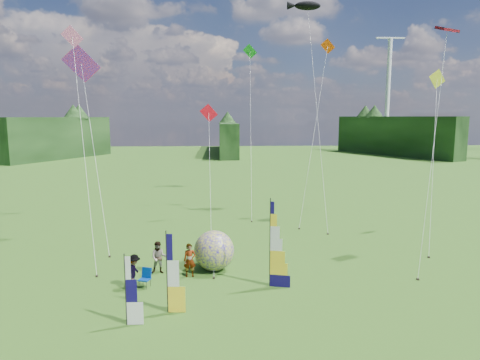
{
  "coord_description": "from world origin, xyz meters",
  "views": [
    {
      "loc": [
        -2.02,
        -17.2,
        8.65
      ],
      "look_at": [
        -1.0,
        4.0,
        5.5
      ],
      "focal_mm": 32.0,
      "sensor_mm": 36.0,
      "label": 1
    }
  ],
  "objects_px": {
    "side_banner_left": "(167,274)",
    "bol_inflatable": "(214,251)",
    "spectator_a": "(190,260)",
    "spectator_c": "(134,271)",
    "spectator_b": "(159,258)",
    "side_banner_far": "(126,291)",
    "kite_whale": "(317,95)",
    "spectator_d": "(205,249)",
    "camp_chair": "(145,278)",
    "feather_banner_main": "(270,244)"
  },
  "relations": [
    {
      "from": "side_banner_left",
      "to": "bol_inflatable",
      "type": "relative_size",
      "value": 1.59
    },
    {
      "from": "spectator_a",
      "to": "spectator_c",
      "type": "relative_size",
      "value": 1.06
    },
    {
      "from": "bol_inflatable",
      "to": "spectator_c",
      "type": "height_order",
      "value": "bol_inflatable"
    },
    {
      "from": "bol_inflatable",
      "to": "spectator_b",
      "type": "distance_m",
      "value": 3.1
    },
    {
      "from": "spectator_a",
      "to": "spectator_b",
      "type": "bearing_deg",
      "value": 154.28
    },
    {
      "from": "side_banner_far",
      "to": "spectator_c",
      "type": "distance_m",
      "value": 4.07
    },
    {
      "from": "spectator_b",
      "to": "kite_whale",
      "type": "distance_m",
      "value": 20.58
    },
    {
      "from": "spectator_d",
      "to": "kite_whale",
      "type": "relative_size",
      "value": 0.09
    },
    {
      "from": "bol_inflatable",
      "to": "spectator_b",
      "type": "xyz_separation_m",
      "value": [
        -3.06,
        -0.4,
        -0.23
      ]
    },
    {
      "from": "bol_inflatable",
      "to": "spectator_a",
      "type": "relative_size",
      "value": 1.24
    },
    {
      "from": "spectator_b",
      "to": "spectator_c",
      "type": "height_order",
      "value": "spectator_b"
    },
    {
      "from": "camp_chair",
      "to": "side_banner_left",
      "type": "bearing_deg",
      "value": -43.83
    },
    {
      "from": "spectator_b",
      "to": "kite_whale",
      "type": "bearing_deg",
      "value": 46.93
    },
    {
      "from": "side_banner_far",
      "to": "spectator_b",
      "type": "relative_size",
      "value": 1.64
    },
    {
      "from": "side_banner_far",
      "to": "spectator_b",
      "type": "xyz_separation_m",
      "value": [
        0.52,
        5.96,
        -0.58
      ]
    },
    {
      "from": "feather_banner_main",
      "to": "spectator_c",
      "type": "xyz_separation_m",
      "value": [
        -6.9,
        0.17,
        -1.36
      ]
    },
    {
      "from": "spectator_d",
      "to": "camp_chair",
      "type": "bearing_deg",
      "value": 94.7
    },
    {
      "from": "spectator_c",
      "to": "spectator_d",
      "type": "relative_size",
      "value": 0.96
    },
    {
      "from": "side_banner_left",
      "to": "bol_inflatable",
      "type": "bearing_deg",
      "value": 72.63
    },
    {
      "from": "side_banner_left",
      "to": "bol_inflatable",
      "type": "xyz_separation_m",
      "value": [
        2.0,
        5.27,
        -0.67
      ]
    },
    {
      "from": "spectator_b",
      "to": "side_banner_far",
      "type": "bearing_deg",
      "value": -97.87
    },
    {
      "from": "feather_banner_main",
      "to": "side_banner_far",
      "type": "relative_size",
      "value": 1.49
    },
    {
      "from": "bol_inflatable",
      "to": "side_banner_far",
      "type": "bearing_deg",
      "value": -119.41
    },
    {
      "from": "side_banner_far",
      "to": "spectator_c",
      "type": "height_order",
      "value": "side_banner_far"
    },
    {
      "from": "side_banner_left",
      "to": "spectator_a",
      "type": "bearing_deg",
      "value": 84.36
    },
    {
      "from": "spectator_a",
      "to": "spectator_d",
      "type": "relative_size",
      "value": 1.01
    },
    {
      "from": "camp_chair",
      "to": "kite_whale",
      "type": "height_order",
      "value": "kite_whale"
    },
    {
      "from": "camp_chair",
      "to": "kite_whale",
      "type": "distance_m",
      "value": 22.4
    },
    {
      "from": "side_banner_far",
      "to": "kite_whale",
      "type": "distance_m",
      "value": 25.04
    },
    {
      "from": "bol_inflatable",
      "to": "spectator_a",
      "type": "distance_m",
      "value": 1.64
    },
    {
      "from": "spectator_d",
      "to": "spectator_b",
      "type": "bearing_deg",
      "value": 76.08
    },
    {
      "from": "spectator_c",
      "to": "feather_banner_main",
      "type": "bearing_deg",
      "value": -88.12
    },
    {
      "from": "spectator_c",
      "to": "spectator_b",
      "type": "bearing_deg",
      "value": -22.82
    },
    {
      "from": "spectator_c",
      "to": "camp_chair",
      "type": "height_order",
      "value": "spectator_c"
    },
    {
      "from": "side_banner_left",
      "to": "side_banner_far",
      "type": "xyz_separation_m",
      "value": [
        -1.58,
        -1.08,
        -0.32
      ]
    },
    {
      "from": "kite_whale",
      "to": "spectator_b",
      "type": "bearing_deg",
      "value": -107.64
    },
    {
      "from": "side_banner_left",
      "to": "spectator_b",
      "type": "height_order",
      "value": "side_banner_left"
    },
    {
      "from": "feather_banner_main",
      "to": "camp_chair",
      "type": "relative_size",
      "value": 4.49
    },
    {
      "from": "side_banner_far",
      "to": "spectator_b",
      "type": "bearing_deg",
      "value": 84.99
    },
    {
      "from": "spectator_a",
      "to": "spectator_b",
      "type": "height_order",
      "value": "spectator_a"
    },
    {
      "from": "feather_banner_main",
      "to": "side_banner_left",
      "type": "relative_size",
      "value": 1.23
    },
    {
      "from": "spectator_a",
      "to": "kite_whale",
      "type": "distance_m",
      "value": 20.03
    },
    {
      "from": "side_banner_left",
      "to": "spectator_c",
      "type": "distance_m",
      "value": 3.67
    },
    {
      "from": "spectator_a",
      "to": "kite_whale",
      "type": "height_order",
      "value": "kite_whale"
    },
    {
      "from": "bol_inflatable",
      "to": "spectator_d",
      "type": "distance_m",
      "value": 1.28
    },
    {
      "from": "spectator_d",
      "to": "feather_banner_main",
      "type": "bearing_deg",
      "value": 178.17
    },
    {
      "from": "bol_inflatable",
      "to": "spectator_d",
      "type": "height_order",
      "value": "bol_inflatable"
    },
    {
      "from": "side_banner_far",
      "to": "spectator_a",
      "type": "distance_m",
      "value": 5.89
    },
    {
      "from": "spectator_c",
      "to": "kite_whale",
      "type": "xyz_separation_m",
      "value": [
        12.73,
        15.89,
        9.59
      ]
    },
    {
      "from": "bol_inflatable",
      "to": "spectator_b",
      "type": "height_order",
      "value": "bol_inflatable"
    }
  ]
}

